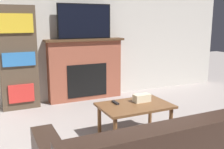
{
  "coord_description": "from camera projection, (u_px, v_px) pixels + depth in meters",
  "views": [
    {
      "loc": [
        -1.46,
        -0.76,
        1.49
      ],
      "look_at": [
        0.06,
        2.49,
        0.76
      ],
      "focal_mm": 42.0,
      "sensor_mm": 36.0,
      "label": 1
    }
  ],
  "objects": [
    {
      "name": "fireplace",
      "position": [
        85.0,
        69.0,
        5.02
      ],
      "size": [
        1.52,
        0.28,
        1.17
      ],
      "color": "brown",
      "rests_on": "ground_plane"
    },
    {
      "name": "tissue_box",
      "position": [
        142.0,
        98.0,
        3.46
      ],
      "size": [
        0.22,
        0.12,
        0.1
      ],
      "color": "beige",
      "rests_on": "coffee_table"
    },
    {
      "name": "remote_control",
      "position": [
        115.0,
        103.0,
        3.4
      ],
      "size": [
        0.04,
        0.15,
        0.02
      ],
      "color": "black",
      "rests_on": "coffee_table"
    },
    {
      "name": "bookshelf",
      "position": [
        18.0,
        58.0,
        4.44
      ],
      "size": [
        0.61,
        0.29,
        1.75
      ],
      "color": "#4C3D2D",
      "rests_on": "ground_plane"
    },
    {
      "name": "tv",
      "position": [
        85.0,
        21.0,
        4.82
      ],
      "size": [
        1.03,
        0.03,
        0.64
      ],
      "color": "black",
      "rests_on": "fireplace"
    },
    {
      "name": "coffee_table",
      "position": [
        135.0,
        109.0,
        3.37
      ],
      "size": [
        0.91,
        0.6,
        0.45
      ],
      "color": "brown",
      "rests_on": "ground_plane"
    },
    {
      "name": "wall_back",
      "position": [
        73.0,
        29.0,
        4.92
      ],
      "size": [
        6.93,
        0.06,
        2.7
      ],
      "color": "beige",
      "rests_on": "ground_plane"
    }
  ]
}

